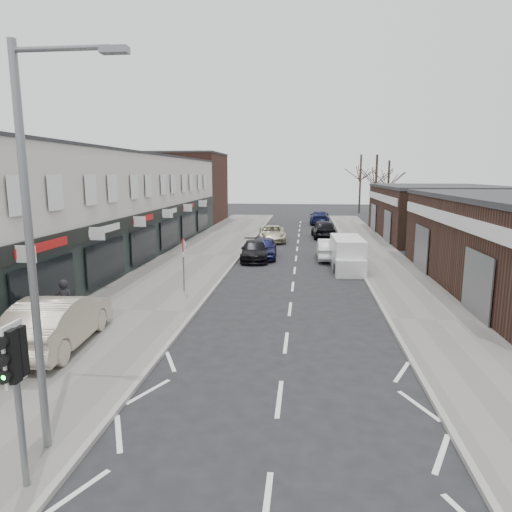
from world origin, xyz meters
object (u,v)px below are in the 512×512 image
(white_van, at_px, (347,254))
(parked_car_right_b, at_px, (323,229))
(parked_car_left_a, at_px, (264,248))
(parked_car_left_b, at_px, (254,251))
(warning_sign, at_px, (184,249))
(parked_car_right_c, at_px, (319,217))
(traffic_light, at_px, (14,368))
(street_lamp, at_px, (37,233))
(sedan_on_pavement, at_px, (58,321))
(pedestrian, at_px, (65,303))
(parked_car_left_c, at_px, (272,234))
(parked_car_right_a, at_px, (329,249))

(white_van, bearing_deg, parked_car_right_b, 91.81)
(white_van, bearing_deg, parked_car_left_a, 147.01)
(parked_car_left_b, bearing_deg, parked_car_right_b, 61.24)
(warning_sign, height_order, white_van, warning_sign)
(parked_car_right_b, relative_size, parked_car_right_c, 0.91)
(traffic_light, xyz_separation_m, parked_car_right_b, (6.64, 34.58, -1.59))
(street_lamp, bearing_deg, warning_sign, 92.84)
(sedan_on_pavement, xyz_separation_m, parked_car_right_b, (9.67, 27.98, -0.15))
(pedestrian, height_order, parked_car_left_b, pedestrian)
(warning_sign, height_order, parked_car_left_a, warning_sign)
(traffic_light, distance_m, sedan_on_pavement, 7.40)
(street_lamp, distance_m, parked_car_left_c, 31.03)
(street_lamp, xyz_separation_m, sedan_on_pavement, (-2.90, 5.38, -3.64))
(sedan_on_pavement, bearing_deg, parked_car_right_c, -108.45)
(street_lamp, bearing_deg, parked_car_left_c, 85.72)
(parked_car_right_a, xyz_separation_m, parked_car_right_c, (0.00, 22.24, 0.06))
(pedestrian, bearing_deg, parked_car_right_c, -110.11)
(sedan_on_pavement, relative_size, parked_car_left_b, 1.17)
(parked_car_left_a, xyz_separation_m, parked_car_right_c, (4.40, 22.19, 0.06))
(parked_car_right_c, bearing_deg, warning_sign, 77.32)
(pedestrian, bearing_deg, traffic_light, 109.60)
(parked_car_left_a, bearing_deg, warning_sign, -109.32)
(sedan_on_pavement, bearing_deg, parked_car_left_b, -110.51)
(pedestrian, distance_m, parked_car_right_b, 28.11)
(pedestrian, bearing_deg, street_lamp, 112.30)
(parked_car_left_c, bearing_deg, parked_car_right_b, 25.58)
(pedestrian, xyz_separation_m, parked_car_left_b, (5.44, 14.59, -0.37))
(pedestrian, bearing_deg, parked_car_left_b, -115.11)
(sedan_on_pavement, distance_m, parked_car_left_b, 17.13)
(street_lamp, relative_size, white_van, 1.60)
(traffic_light, xyz_separation_m, parked_car_left_a, (2.20, 23.96, -1.71))
(pedestrian, bearing_deg, parked_car_left_c, -109.01)
(street_lamp, height_order, parked_car_left_b, street_lamp)
(white_van, xyz_separation_m, parked_car_left_a, (-5.37, 3.22, -0.20))
(traffic_light, distance_m, parked_car_right_c, 46.65)
(traffic_light, relative_size, warning_sign, 1.15)
(street_lamp, bearing_deg, parked_car_right_a, 73.50)
(street_lamp, bearing_deg, parked_car_right_b, 78.54)
(traffic_light, xyz_separation_m, white_van, (7.57, 20.74, -1.50))
(parked_car_left_b, bearing_deg, parked_car_left_c, 81.23)
(sedan_on_pavement, distance_m, pedestrian, 2.06)
(white_van, distance_m, parked_car_left_c, 12.41)
(parked_car_right_c, bearing_deg, traffic_light, 82.08)
(street_lamp, bearing_deg, sedan_on_pavement, 118.34)
(street_lamp, xyz_separation_m, pedestrian, (-3.70, 7.28, -3.60))
(warning_sign, xyz_separation_m, parked_car_right_a, (7.36, 9.90, -1.49))
(parked_car_right_a, bearing_deg, street_lamp, 73.02)
(traffic_light, bearing_deg, parked_car_left_a, 84.75)
(traffic_light, distance_m, warning_sign, 14.04)
(parked_car_left_a, xyz_separation_m, parked_car_left_b, (-0.58, -0.88, -0.06))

